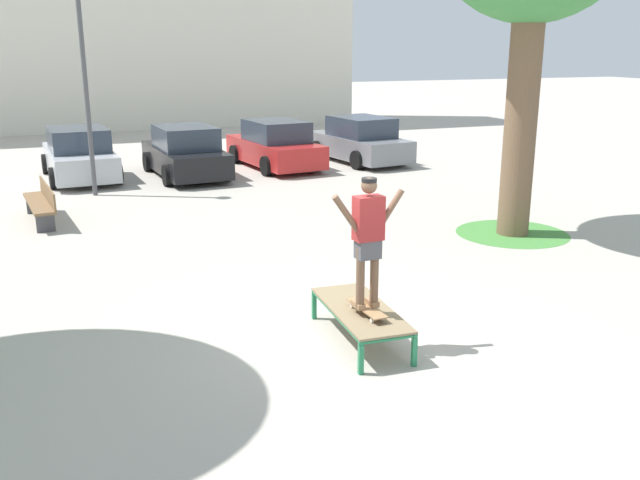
{
  "coord_description": "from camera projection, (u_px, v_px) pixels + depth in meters",
  "views": [
    {
      "loc": [
        -3.48,
        -8.08,
        3.82
      ],
      "look_at": [
        0.08,
        1.25,
        1.0
      ],
      "focal_mm": 39.12,
      "sensor_mm": 36.0,
      "label": 1
    }
  ],
  "objects": [
    {
      "name": "ground_plane",
      "position": [
        347.0,
        334.0,
        9.5
      ],
      "size": [
        120.0,
        120.0,
        0.0
      ],
      "primitive_type": "plane",
      "color": "#B2AA9E"
    },
    {
      "name": "car_black",
      "position": [
        185.0,
        153.0,
        20.65
      ],
      "size": [
        2.16,
        4.32,
        1.5
      ],
      "color": "black",
      "rests_on": "ground"
    },
    {
      "name": "car_red",
      "position": [
        275.0,
        146.0,
        22.17
      ],
      "size": [
        2.3,
        4.38,
        1.5
      ],
      "color": "red",
      "rests_on": "ground"
    },
    {
      "name": "car_silver",
      "position": [
        79.0,
        155.0,
        20.25
      ],
      "size": [
        2.15,
        4.31,
        1.5
      ],
      "color": "#B7BABF",
      "rests_on": "ground"
    },
    {
      "name": "park_bench",
      "position": [
        42.0,
        202.0,
        15.39
      ],
      "size": [
        0.72,
        2.44,
        0.83
      ],
      "color": "brown",
      "rests_on": "ground"
    },
    {
      "name": "skateboard",
      "position": [
        367.0,
        309.0,
        8.96
      ],
      "size": [
        0.24,
        0.81,
        0.09
      ],
      "color": "#9E754C",
      "rests_on": "skate_box"
    },
    {
      "name": "light_post",
      "position": [
        82.0,
        44.0,
        17.2
      ],
      "size": [
        0.36,
        0.36,
        5.83
      ],
      "color": "#4C4C51",
      "rests_on": "ground"
    },
    {
      "name": "skate_box",
      "position": [
        360.0,
        311.0,
        9.19
      ],
      "size": [
        0.85,
        1.93,
        0.46
      ],
      "color": "#237A4C",
      "rests_on": "ground"
    },
    {
      "name": "skater",
      "position": [
        368.0,
        234.0,
        8.69
      ],
      "size": [
        1.0,
        0.3,
        1.69
      ],
      "color": "brown",
      "rests_on": "skateboard"
    },
    {
      "name": "car_grey",
      "position": [
        359.0,
        141.0,
        23.23
      ],
      "size": [
        2.35,
        4.4,
        1.5
      ],
      "color": "slate",
      "rests_on": "ground"
    },
    {
      "name": "grass_patch_near_right",
      "position": [
        512.0,
        233.0,
        14.55
      ],
      "size": [
        2.33,
        2.33,
        0.01
      ],
      "primitive_type": "cylinder",
      "color": "#47893D",
      "rests_on": "ground"
    }
  ]
}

